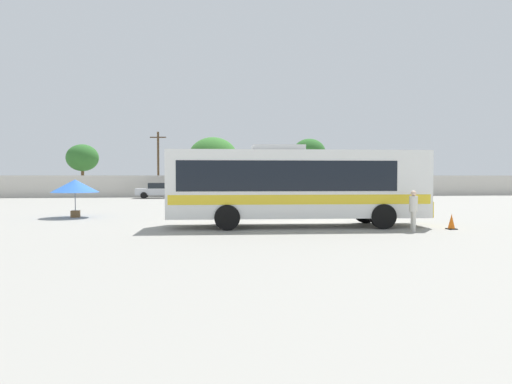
{
  "coord_description": "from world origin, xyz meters",
  "views": [
    {
      "loc": [
        -5.43,
        -20.75,
        2.19
      ],
      "look_at": [
        -2.58,
        2.59,
        1.39
      ],
      "focal_mm": 32.74,
      "sensor_mm": 36.0,
      "label": 1
    }
  ],
  "objects_px": {
    "roadside_tree_left": "(82,158)",
    "traffic_cone_on_apron": "(452,222)",
    "parked_car_second_maroon": "(214,190)",
    "parked_car_leftmost_silver": "(160,190)",
    "utility_pole_near": "(158,162)",
    "roadside_tree_midleft": "(213,158)",
    "attendant_by_bus_door": "(413,208)",
    "coach_bus_white_yellow": "(294,183)",
    "roadside_tree_midright": "(309,153)",
    "vendor_umbrella_near_gate_blue": "(75,186)"
  },
  "relations": [
    {
      "from": "roadside_tree_left",
      "to": "traffic_cone_on_apron",
      "type": "distance_m",
      "value": 41.68
    },
    {
      "from": "parked_car_leftmost_silver",
      "to": "coach_bus_white_yellow",
      "type": "bearing_deg",
      "value": -73.63
    },
    {
      "from": "attendant_by_bus_door",
      "to": "utility_pole_near",
      "type": "distance_m",
      "value": 37.51
    },
    {
      "from": "coach_bus_white_yellow",
      "to": "utility_pole_near",
      "type": "relative_size",
      "value": 1.58
    },
    {
      "from": "roadside_tree_midleft",
      "to": "roadside_tree_midright",
      "type": "distance_m",
      "value": 10.96
    },
    {
      "from": "roadside_tree_midright",
      "to": "utility_pole_near",
      "type": "bearing_deg",
      "value": 178.29
    },
    {
      "from": "vendor_umbrella_near_gate_blue",
      "to": "roadside_tree_midright",
      "type": "relative_size",
      "value": 0.38
    },
    {
      "from": "roadside_tree_left",
      "to": "traffic_cone_on_apron",
      "type": "bearing_deg",
      "value": -56.52
    },
    {
      "from": "parked_car_second_maroon",
      "to": "roadside_tree_left",
      "type": "distance_m",
      "value": 15.47
    },
    {
      "from": "utility_pole_near",
      "to": "roadside_tree_midleft",
      "type": "bearing_deg",
      "value": 4.75
    },
    {
      "from": "roadside_tree_midright",
      "to": "parked_car_second_maroon",
      "type": "bearing_deg",
      "value": -156.07
    },
    {
      "from": "coach_bus_white_yellow",
      "to": "vendor_umbrella_near_gate_blue",
      "type": "xyz_separation_m",
      "value": [
        -10.63,
        5.84,
        -0.23
      ]
    },
    {
      "from": "vendor_umbrella_near_gate_blue",
      "to": "parked_car_leftmost_silver",
      "type": "distance_m",
      "value": 21.59
    },
    {
      "from": "parked_car_leftmost_silver",
      "to": "roadside_tree_left",
      "type": "height_order",
      "value": "roadside_tree_left"
    },
    {
      "from": "vendor_umbrella_near_gate_blue",
      "to": "roadside_tree_left",
      "type": "bearing_deg",
      "value": 102.65
    },
    {
      "from": "coach_bus_white_yellow",
      "to": "roadside_tree_midright",
      "type": "relative_size",
      "value": 1.74
    },
    {
      "from": "coach_bus_white_yellow",
      "to": "vendor_umbrella_near_gate_blue",
      "type": "relative_size",
      "value": 4.53
    },
    {
      "from": "coach_bus_white_yellow",
      "to": "attendant_by_bus_door",
      "type": "relative_size",
      "value": 6.91
    },
    {
      "from": "attendant_by_bus_door",
      "to": "parked_car_leftmost_silver",
      "type": "distance_m",
      "value": 32.1
    },
    {
      "from": "parked_car_second_maroon",
      "to": "traffic_cone_on_apron",
      "type": "height_order",
      "value": "parked_car_second_maroon"
    },
    {
      "from": "utility_pole_near",
      "to": "traffic_cone_on_apron",
      "type": "distance_m",
      "value": 37.78
    },
    {
      "from": "parked_car_second_maroon",
      "to": "parked_car_leftmost_silver",
      "type": "bearing_deg",
      "value": -178.79
    },
    {
      "from": "utility_pole_near",
      "to": "roadside_tree_midleft",
      "type": "relative_size",
      "value": 1.07
    },
    {
      "from": "parked_car_leftmost_silver",
      "to": "vendor_umbrella_near_gate_blue",
      "type": "bearing_deg",
      "value": -96.99
    },
    {
      "from": "attendant_by_bus_door",
      "to": "traffic_cone_on_apron",
      "type": "distance_m",
      "value": 2.07
    },
    {
      "from": "roadside_tree_left",
      "to": "attendant_by_bus_door",
      "type": "bearing_deg",
      "value": -59.16
    },
    {
      "from": "parked_car_leftmost_silver",
      "to": "traffic_cone_on_apron",
      "type": "height_order",
      "value": "parked_car_leftmost_silver"
    },
    {
      "from": "roadside_tree_midleft",
      "to": "traffic_cone_on_apron",
      "type": "distance_m",
      "value": 36.38
    },
    {
      "from": "utility_pole_near",
      "to": "traffic_cone_on_apron",
      "type": "height_order",
      "value": "utility_pole_near"
    },
    {
      "from": "parked_car_leftmost_silver",
      "to": "parked_car_second_maroon",
      "type": "relative_size",
      "value": 1.05
    },
    {
      "from": "traffic_cone_on_apron",
      "to": "attendant_by_bus_door",
      "type": "bearing_deg",
      "value": -164.62
    },
    {
      "from": "attendant_by_bus_door",
      "to": "roadside_tree_midright",
      "type": "height_order",
      "value": "roadside_tree_midright"
    },
    {
      "from": "vendor_umbrella_near_gate_blue",
      "to": "utility_pole_near",
      "type": "xyz_separation_m",
      "value": [
        2.05,
        26.89,
        2.07
      ]
    },
    {
      "from": "parked_car_second_maroon",
      "to": "roadside_tree_midleft",
      "type": "distance_m",
      "value": 6.78
    },
    {
      "from": "vendor_umbrella_near_gate_blue",
      "to": "roadside_tree_midright",
      "type": "distance_m",
      "value": 32.67
    },
    {
      "from": "roadside_tree_midleft",
      "to": "traffic_cone_on_apron",
      "type": "xyz_separation_m",
      "value": [
        8.74,
        -35.1,
        -3.89
      ]
    },
    {
      "from": "roadside_tree_midright",
      "to": "roadside_tree_midleft",
      "type": "bearing_deg",
      "value": 174.7
    },
    {
      "from": "roadside_tree_midleft",
      "to": "roadside_tree_left",
      "type": "bearing_deg",
      "value": -178.07
    },
    {
      "from": "parked_car_leftmost_silver",
      "to": "roadside_tree_midleft",
      "type": "relative_size",
      "value": 0.69
    },
    {
      "from": "parked_car_leftmost_silver",
      "to": "parked_car_second_maroon",
      "type": "height_order",
      "value": "parked_car_leftmost_silver"
    },
    {
      "from": "coach_bus_white_yellow",
      "to": "utility_pole_near",
      "type": "xyz_separation_m",
      "value": [
        -8.58,
        32.72,
        1.83
      ]
    },
    {
      "from": "roadside_tree_left",
      "to": "roadside_tree_midright",
      "type": "xyz_separation_m",
      "value": [
        25.05,
        -0.53,
        0.68
      ]
    },
    {
      "from": "coach_bus_white_yellow",
      "to": "roadside_tree_left",
      "type": "relative_size",
      "value": 1.98
    },
    {
      "from": "parked_car_leftmost_silver",
      "to": "parked_car_second_maroon",
      "type": "distance_m",
      "value": 5.44
    },
    {
      "from": "coach_bus_white_yellow",
      "to": "roadside_tree_midright",
      "type": "distance_m",
      "value": 33.42
    },
    {
      "from": "roadside_tree_left",
      "to": "coach_bus_white_yellow",
      "type": "bearing_deg",
      "value": -63.02
    },
    {
      "from": "parked_car_second_maroon",
      "to": "roadside_tree_midright",
      "type": "height_order",
      "value": "roadside_tree_midright"
    },
    {
      "from": "parked_car_leftmost_silver",
      "to": "roadside_tree_midright",
      "type": "relative_size",
      "value": 0.71
    },
    {
      "from": "coach_bus_white_yellow",
      "to": "parked_car_leftmost_silver",
      "type": "relative_size",
      "value": 2.46
    },
    {
      "from": "attendant_by_bus_door",
      "to": "traffic_cone_on_apron",
      "type": "relative_size",
      "value": 2.53
    }
  ]
}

